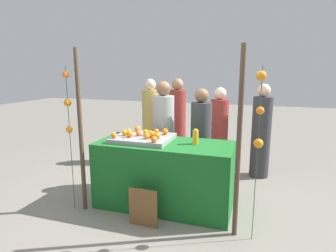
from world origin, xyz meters
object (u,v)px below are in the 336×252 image
Objects in this scene: orange_0 at (157,136)px; juice_bottle at (195,137)px; vendor_right at (201,143)px; orange_1 at (129,131)px; chalkboard_sign at (143,208)px; vendor_left at (164,138)px; stall_counter at (165,174)px.

juice_bottle is at bearing 13.88° from orange_0.
orange_0 is 0.94m from vendor_right.
orange_0 is 0.51m from orange_1.
juice_bottle is at bearing -84.84° from vendor_right.
chalkboard_sign is 0.29× the size of vendor_left.
stall_counter is 24.11× the size of orange_1.
stall_counter is 0.56m from orange_0.
vendor_right is at bearing 95.16° from juice_bottle.
juice_bottle is 0.42× the size of chalkboard_sign.
vendor_left reaches higher than orange_1.
chalkboard_sign is at bearing -53.92° from orange_1.
juice_bottle reaches higher than orange_1.
vendor_right is (0.92, 0.64, -0.26)m from orange_1.
juice_bottle is at bearing 8.10° from stall_counter.
orange_1 is at bearing 171.37° from stall_counter.
vendor_left is at bearing 97.80° from chalkboard_sign.
vendor_right is at bearing 64.19° from stall_counter.
orange_1 reaches higher than chalkboard_sign.
vendor_right is (-0.06, 0.67, -0.26)m from juice_bottle.
chalkboard_sign is 0.31× the size of vendor_right.
stall_counter is 1.08× the size of vendor_left.
stall_counter is at bearing -70.12° from vendor_left.
orange_1 is 0.04× the size of vendor_left.
orange_0 reaches higher than stall_counter.
juice_bottle is 0.72m from vendor_right.
orange_1 is 0.16× the size of chalkboard_sign.
chalkboard_sign is at bearing -88.95° from orange_0.
vendor_left reaches higher than stall_counter.
juice_bottle is at bearing 53.48° from chalkboard_sign.
orange_0 is 0.05× the size of vendor_right.
orange_0 is 1.12× the size of orange_1.
orange_1 is (-0.49, 0.15, -0.00)m from orange_0.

